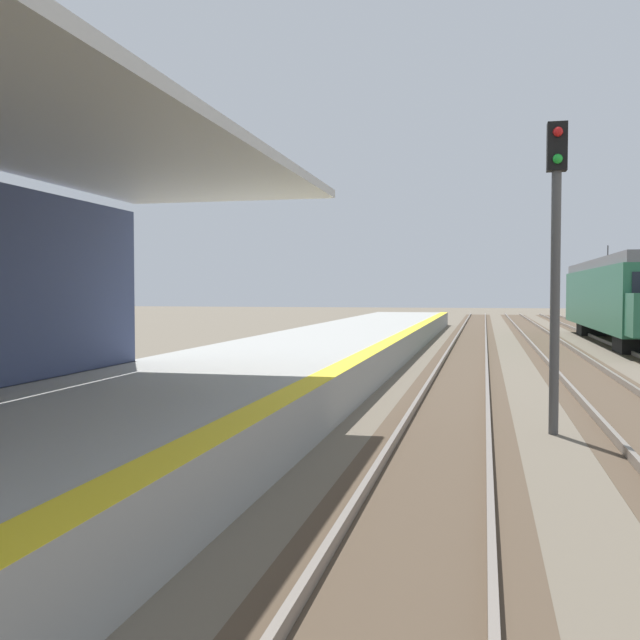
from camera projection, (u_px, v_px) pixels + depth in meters
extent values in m
cube|color=#999993|center=(193.00, 401.00, 12.80)|extent=(5.00, 80.00, 0.90)
cube|color=yellow|center=(316.00, 380.00, 12.28)|extent=(0.50, 80.00, 0.01)
cube|color=#4C3D2D|center=(454.00, 401.00, 15.73)|extent=(2.34, 120.00, 0.01)
cube|color=slate|center=(421.00, 397.00, 15.89)|extent=(0.08, 120.00, 0.15)
cube|color=slate|center=(488.00, 399.00, 15.57)|extent=(0.08, 120.00, 0.15)
cube|color=#4C3D2D|center=(620.00, 407.00, 14.98)|extent=(2.34, 120.00, 0.01)
cube|color=slate|center=(583.00, 402.00, 15.13)|extent=(0.08, 120.00, 0.15)
cube|color=#286647|center=(620.00, 298.00, 33.66)|extent=(2.90, 18.00, 2.70)
cube|color=slate|center=(620.00, 265.00, 33.59)|extent=(2.67, 18.00, 0.44)
cylinder|color=#333333|center=(608.00, 254.00, 37.07)|extent=(0.06, 0.06, 0.90)
cube|color=black|center=(600.00, 329.00, 39.42)|extent=(2.18, 2.20, 0.72)
cylinder|color=#4C4C4C|center=(555.00, 304.00, 12.06)|extent=(0.16, 0.16, 4.40)
cube|color=black|center=(557.00, 147.00, 11.96)|extent=(0.32, 0.24, 0.80)
sphere|color=red|center=(558.00, 132.00, 11.81)|extent=(0.16, 0.16, 0.16)
sphere|color=green|center=(558.00, 159.00, 11.83)|extent=(0.16, 0.16, 0.16)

